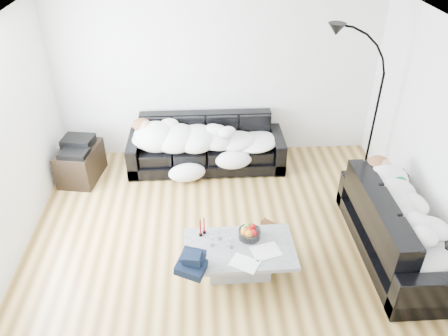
{
  "coord_description": "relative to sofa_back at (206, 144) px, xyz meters",
  "views": [
    {
      "loc": [
        -0.26,
        -4.14,
        3.83
      ],
      "look_at": [
        0.0,
        0.3,
        0.9
      ],
      "focal_mm": 35.0,
      "sensor_mm": 36.0,
      "label": 1
    }
  ],
  "objects": [
    {
      "name": "ground",
      "position": [
        0.19,
        -1.76,
        -0.39
      ],
      "size": [
        5.0,
        5.0,
        0.0
      ],
      "primitive_type": "plane",
      "color": "brown",
      "rests_on": "ground"
    },
    {
      "name": "wall_back",
      "position": [
        0.19,
        0.49,
        0.91
      ],
      "size": [
        5.0,
        0.02,
        2.6
      ],
      "primitive_type": "cube",
      "color": "silver",
      "rests_on": "ground"
    },
    {
      "name": "wall_right",
      "position": [
        2.69,
        -1.76,
        0.91
      ],
      "size": [
        0.02,
        4.5,
        2.6
      ],
      "primitive_type": "cube",
      "color": "silver",
      "rests_on": "ground"
    },
    {
      "name": "ceiling",
      "position": [
        0.19,
        -1.76,
        2.21
      ],
      "size": [
        5.0,
        5.0,
        0.0
      ],
      "primitive_type": "plane",
      "color": "white",
      "rests_on": "ground"
    },
    {
      "name": "sofa_back",
      "position": [
        0.0,
        0.0,
        0.0
      ],
      "size": [
        2.41,
        0.84,
        0.79
      ],
      "primitive_type": "cube",
      "color": "black",
      "rests_on": "ground"
    },
    {
      "name": "sofa_right",
      "position": [
        2.25,
        -2.09,
        0.02
      ],
      "size": [
        0.88,
        2.04,
        0.83
      ],
      "primitive_type": "cube",
      "rotation": [
        0.0,
        0.0,
        1.57
      ],
      "color": "black",
      "rests_on": "ground"
    },
    {
      "name": "sleeper_back",
      "position": [
        0.0,
        -0.05,
        0.23
      ],
      "size": [
        2.04,
        0.71,
        0.41
      ],
      "primitive_type": null,
      "color": "white",
      "rests_on": "sofa_back"
    },
    {
      "name": "sleeper_right",
      "position": [
        2.25,
        -2.09,
        0.24
      ],
      "size": [
        0.74,
        1.75,
        0.43
      ],
      "primitive_type": null,
      "rotation": [
        0.0,
        0.0,
        1.57
      ],
      "color": "white",
      "rests_on": "sofa_right"
    },
    {
      "name": "teal_cushion",
      "position": [
        2.19,
        -1.46,
        0.33
      ],
      "size": [
        0.42,
        0.38,
        0.2
      ],
      "primitive_type": "ellipsoid",
      "rotation": [
        0.0,
        0.0,
        0.24
      ],
      "color": "#0E6641",
      "rests_on": "sofa_right"
    },
    {
      "name": "coffee_table",
      "position": [
        0.32,
        -2.3,
        -0.21
      ],
      "size": [
        1.27,
        0.75,
        0.37
      ],
      "primitive_type": "cube",
      "rotation": [
        0.0,
        0.0,
        0.01
      ],
      "color": "#939699",
      "rests_on": "ground"
    },
    {
      "name": "fruit_bowl",
      "position": [
        0.45,
        -2.13,
        0.05
      ],
      "size": [
        0.27,
        0.27,
        0.16
      ],
      "primitive_type": "cylinder",
      "rotation": [
        0.0,
        0.0,
        -0.03
      ],
      "color": "white",
      "rests_on": "coffee_table"
    },
    {
      "name": "wine_glass_a",
      "position": [
        0.1,
        -2.14,
        0.06
      ],
      "size": [
        0.08,
        0.08,
        0.17
      ],
      "primitive_type": "cylinder",
      "rotation": [
        0.0,
        0.0,
        0.09
      ],
      "color": "white",
      "rests_on": "coffee_table"
    },
    {
      "name": "wine_glass_b",
      "position": [
        0.01,
        -2.24,
        0.05
      ],
      "size": [
        0.09,
        0.09,
        0.16
      ],
      "primitive_type": "cylinder",
      "rotation": [
        0.0,
        0.0,
        0.34
      ],
      "color": "white",
      "rests_on": "coffee_table"
    },
    {
      "name": "wine_glass_c",
      "position": [
        0.23,
        -2.29,
        0.05
      ],
      "size": [
        0.07,
        0.07,
        0.16
      ],
      "primitive_type": "cylinder",
      "rotation": [
        0.0,
        0.0,
        0.07
      ],
      "color": "white",
      "rests_on": "coffee_table"
    },
    {
      "name": "candle_left",
      "position": [
        -0.12,
        -2.07,
        0.09
      ],
      "size": [
        0.05,
        0.05,
        0.24
      ],
      "primitive_type": "cylinder",
      "rotation": [
        0.0,
        0.0,
        0.24
      ],
      "color": "maroon",
      "rests_on": "coffee_table"
    },
    {
      "name": "candle_right",
      "position": [
        -0.07,
        -2.03,
        0.08
      ],
      "size": [
        0.04,
        0.04,
        0.23
      ],
      "primitive_type": "cylinder",
      "rotation": [
        0.0,
        0.0,
        0.01
      ],
      "color": "maroon",
      "rests_on": "coffee_table"
    },
    {
      "name": "newspaper_a",
      "position": [
        0.61,
        -2.38,
        -0.02
      ],
      "size": [
        0.37,
        0.32,
        0.01
      ],
      "primitive_type": "cube",
      "rotation": [
        0.0,
        0.0,
        0.28
      ],
      "color": "silver",
      "rests_on": "coffee_table"
    },
    {
      "name": "newspaper_b",
      "position": [
        0.35,
        -2.55,
        -0.02
      ],
      "size": [
        0.37,
        0.34,
        0.01
      ],
      "primitive_type": "cube",
      "rotation": [
        0.0,
        0.0,
        -0.53
      ],
      "color": "silver",
      "rests_on": "coffee_table"
    },
    {
      "name": "navy_jacket",
      "position": [
        -0.21,
        -2.58,
        0.13
      ],
      "size": [
        0.33,
        0.28,
        0.16
      ],
      "primitive_type": null,
      "rotation": [
        0.0,
        0.0,
        0.03
      ],
      "color": "black",
      "rests_on": "coffee_table"
    },
    {
      "name": "shoes",
      "position": [
        0.71,
        -1.67,
        -0.34
      ],
      "size": [
        0.54,
        0.48,
        0.1
      ],
      "primitive_type": null,
      "rotation": [
        0.0,
        0.0,
        -0.4
      ],
      "color": "#472311",
      "rests_on": "ground"
    },
    {
      "name": "av_cabinet",
      "position": [
        -1.92,
        -0.23,
        -0.14
      ],
      "size": [
        0.64,
        0.83,
        0.52
      ],
      "primitive_type": "cube",
      "rotation": [
        0.0,
        0.0,
        -0.17
      ],
      "color": "black",
      "rests_on": "ground"
    },
    {
      "name": "stereo",
      "position": [
        -1.92,
        -0.23,
        0.19
      ],
      "size": [
        0.49,
        0.41,
        0.13
      ],
      "primitive_type": "cube",
      "rotation": [
        0.0,
        0.0,
        -0.17
      ],
      "color": "black",
      "rests_on": "av_cabinet"
    },
    {
      "name": "floor_lamp",
      "position": [
        2.36,
        -0.56,
        0.65
      ],
      "size": [
        0.77,
        0.33,
        2.1
      ],
      "primitive_type": null,
      "rotation": [
        0.0,
        0.0,
        -0.03
      ],
      "color": "black",
      "rests_on": "ground"
    }
  ]
}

